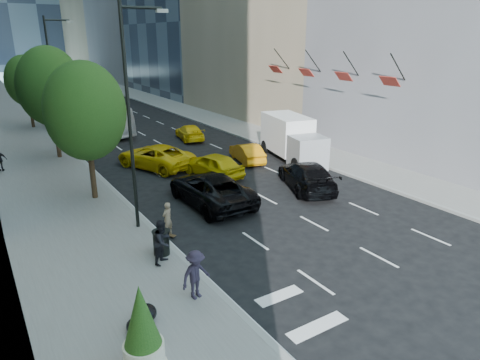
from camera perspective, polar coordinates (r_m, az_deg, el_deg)
ground at (r=20.79m, az=7.75°, el=-6.37°), size 160.00×160.00×0.00m
sidewalk_left at (r=45.21m, az=-27.70°, el=5.51°), size 6.00×120.00×0.15m
sidewalk_right at (r=50.32m, az=-5.64°, el=8.70°), size 4.00×120.00×0.15m
lamp_near at (r=19.44m, az=-14.18°, el=9.45°), size 2.13×0.22×10.00m
lamp_far at (r=36.86m, az=-23.54°, el=12.64°), size 2.13×0.22×10.00m
tree_near at (r=24.10m, az=-19.92°, el=8.58°), size 4.20×4.20×7.46m
tree_mid at (r=33.81m, az=-24.01°, el=11.31°), size 4.50×4.50×7.99m
tree_far at (r=46.71m, az=-26.59°, el=11.73°), size 3.90×3.90×6.92m
traffic_signal at (r=54.75m, az=-26.74°, el=12.06°), size 2.48×0.53×5.20m
facade_flags at (r=33.52m, az=11.33°, el=13.97°), size 1.85×13.30×2.05m
skateboarder at (r=19.77m, az=-9.65°, el=-5.38°), size 0.67×0.58×1.55m
black_sedan_lincoln at (r=23.24m, az=-3.92°, el=-1.20°), size 2.89×6.19×1.71m
black_sedan_mercedes at (r=25.80m, az=8.90°, el=0.59°), size 4.31×6.16×1.66m
taxi_a at (r=27.86m, az=-3.64°, el=2.06°), size 2.82×4.91×1.57m
taxi_b at (r=31.13m, az=0.92°, el=3.68°), size 2.31×4.32×1.35m
taxi_c at (r=30.21m, az=-11.25°, el=3.11°), size 4.72×6.45×1.63m
taxi_d at (r=38.20m, az=-6.74°, el=6.34°), size 2.67×4.75×1.30m
city_bus at (r=42.60m, az=-19.77°, el=7.88°), size 6.05×11.29×3.08m
box_truck at (r=31.63m, az=6.94°, el=5.52°), size 3.77×6.95×3.15m
pedestrian_a at (r=17.26m, az=-10.26°, el=-8.10°), size 1.12×1.08×1.82m
pedestrian_c at (r=14.96m, az=-5.92°, el=-12.44°), size 1.27×0.90×1.78m
trash_can at (r=18.08m, az=-10.44°, el=-8.26°), size 0.67×0.67×1.00m
planter_shrub at (r=12.14m, az=-12.90°, el=-19.09°), size 1.10×1.10×2.64m
garbage_bags at (r=14.32m, az=-12.91°, el=-17.49°), size 1.10×1.06×0.55m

